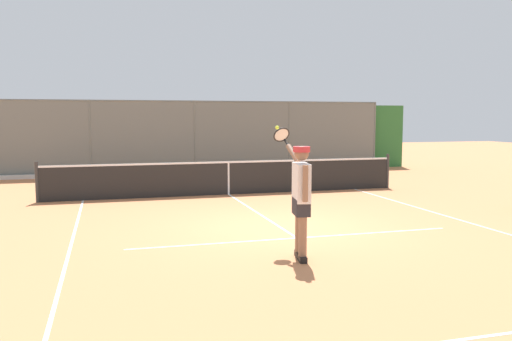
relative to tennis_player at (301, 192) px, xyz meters
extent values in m
plane|color=#C67A4C|center=(-0.45, -2.31, -1.07)|extent=(60.00, 60.00, 0.00)
cube|color=white|center=(-0.45, 3.28, -1.06)|extent=(7.99, 0.05, 0.01)
cube|color=white|center=(-0.45, -1.35, -1.06)|extent=(6.23, 0.05, 0.01)
cube|color=white|center=(-4.44, -1.86, -1.06)|extent=(0.05, 10.28, 0.01)
cube|color=white|center=(3.54, -1.86, -1.06)|extent=(0.05, 10.28, 0.01)
cube|color=white|center=(-0.45, -4.18, -1.06)|extent=(0.05, 5.66, 0.01)
cylinder|color=slate|center=(-8.30, -12.88, 0.36)|extent=(0.07, 0.07, 2.86)
cylinder|color=slate|center=(-4.37, -12.88, 0.36)|extent=(0.07, 0.07, 2.86)
cylinder|color=slate|center=(-0.45, -12.88, 0.36)|extent=(0.07, 0.07, 2.86)
cylinder|color=slate|center=(3.47, -12.88, 0.36)|extent=(0.07, 0.07, 2.86)
cylinder|color=slate|center=(-0.45, -12.88, 1.75)|extent=(15.69, 0.05, 0.05)
cube|color=slate|center=(-0.45, -12.88, 0.36)|extent=(15.69, 0.02, 2.86)
cube|color=#2D6B33|center=(-0.45, -13.53, 0.29)|extent=(18.69, 0.90, 2.72)
cube|color=silver|center=(-0.45, -12.70, -0.99)|extent=(16.69, 0.18, 0.15)
cylinder|color=#2D2D2D|center=(-5.57, -7.01, -0.53)|extent=(0.09, 0.09, 1.07)
cylinder|color=#2D2D2D|center=(4.67, -7.01, -0.53)|extent=(0.09, 0.09, 1.07)
cube|color=black|center=(-0.45, -7.01, -0.61)|extent=(10.16, 0.02, 0.91)
cube|color=white|center=(-0.45, -7.01, -0.13)|extent=(10.16, 0.04, 0.05)
cube|color=white|center=(-0.45, -7.01, -0.61)|extent=(0.05, 0.04, 0.91)
cube|color=black|center=(0.02, 0.16, -1.02)|extent=(0.15, 0.27, 0.09)
cylinder|color=#8C664C|center=(0.02, 0.16, -0.56)|extent=(0.13, 0.13, 0.83)
cube|color=black|center=(-0.02, -0.12, -1.02)|extent=(0.15, 0.27, 0.09)
cylinder|color=#8C664C|center=(-0.02, -0.12, -0.56)|extent=(0.13, 0.13, 0.83)
cube|color=#28282D|center=(0.00, 0.02, -0.23)|extent=(0.29, 0.47, 0.26)
cube|color=white|center=(0.00, 0.02, 0.15)|extent=(0.29, 0.54, 0.60)
cylinder|color=#8C664C|center=(0.05, 0.33, 0.18)|extent=(0.08, 0.08, 0.55)
cylinder|color=#8C664C|center=(-0.03, -0.46, 0.57)|extent=(0.13, 0.41, 0.31)
sphere|color=#8C664C|center=(0.00, 0.02, 0.61)|extent=(0.23, 0.23, 0.23)
cylinder|color=red|center=(0.00, 0.02, 0.67)|extent=(0.30, 0.30, 0.09)
cube|color=red|center=(-0.02, -0.11, 0.64)|extent=(0.23, 0.24, 0.02)
cylinder|color=black|center=(0.00, -0.71, 0.74)|extent=(0.05, 0.17, 0.13)
torus|color=black|center=(0.02, -0.90, 0.86)|extent=(0.31, 0.22, 0.26)
cylinder|color=silver|center=(0.02, -0.90, 0.86)|extent=(0.26, 0.17, 0.21)
sphere|color=#CCDB33|center=(0.04, -1.07, 0.98)|extent=(0.07, 0.07, 0.07)
camera|label=1|loc=(2.89, 7.59, 1.18)|focal=36.81mm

